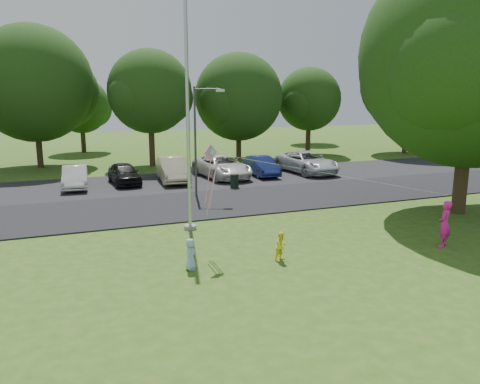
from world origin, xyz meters
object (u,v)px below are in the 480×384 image
object	(u,v)px
child_blue	(190,254)
big_tree	(472,62)
woman	(445,224)
street_lamp	(199,131)
child_yellow	(281,246)
flagpole	(188,126)
trash_can	(234,181)
kite	(220,167)

from	to	relation	value
child_blue	big_tree	bearing A→B (deg)	-75.70
woman	big_tree	bearing A→B (deg)	-176.33
street_lamp	woman	world-z (taller)	street_lamp
big_tree	child_yellow	world-z (taller)	big_tree
flagpole	street_lamp	xyz separation A→B (m)	(2.20, 5.93, -0.69)
child_yellow	street_lamp	bearing A→B (deg)	71.03
trash_can	child_yellow	distance (m)	12.25
woman	kite	world-z (taller)	kite
child_blue	kite	size ratio (longest dim) A/B	0.12
street_lamp	child_yellow	xyz separation A→B (m)	(-0.39, -10.59, -2.99)
child_yellow	kite	world-z (taller)	kite
flagpole	trash_can	bearing A→B (deg)	57.33
child_yellow	child_blue	bearing A→B (deg)	157.84
woman	child_blue	size ratio (longest dim) A/B	1.66
child_yellow	child_blue	size ratio (longest dim) A/B	0.96
big_tree	child_blue	size ratio (longest dim) A/B	11.74
street_lamp	trash_can	bearing A→B (deg)	52.78
big_tree	woman	distance (m)	8.09
trash_can	woman	distance (m)	13.13
woman	kite	size ratio (longest dim) A/B	0.20
big_tree	trash_can	bearing A→B (deg)	129.14
child_blue	woman	bearing A→B (deg)	-92.68
trash_can	kite	size ratio (longest dim) A/B	0.10
street_lamp	big_tree	world-z (taller)	big_tree
woman	flagpole	bearing A→B (deg)	-70.07
flagpole	woman	distance (m)	10.15
flagpole	trash_can	xyz separation A→B (m)	(4.65, 7.26, -3.75)
kite	street_lamp	bearing A→B (deg)	54.26
street_lamp	trash_can	world-z (taller)	street_lamp
flagpole	street_lamp	bearing A→B (deg)	69.64
flagpole	child_yellow	bearing A→B (deg)	-68.71
street_lamp	flagpole	bearing A→B (deg)	-85.90
trash_can	kite	world-z (taller)	kite
big_tree	child_yellow	bearing A→B (deg)	-165.52
child_yellow	child_blue	world-z (taller)	child_blue
trash_can	child_blue	world-z (taller)	child_blue
flagpole	child_blue	world-z (taller)	flagpole
big_tree	child_blue	distance (m)	14.93
street_lamp	woman	size ratio (longest dim) A/B	3.45
trash_can	child_yellow	bearing A→B (deg)	-103.39
street_lamp	big_tree	distance (m)	13.14
street_lamp	child_blue	distance (m)	11.26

